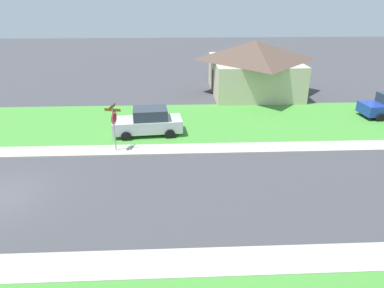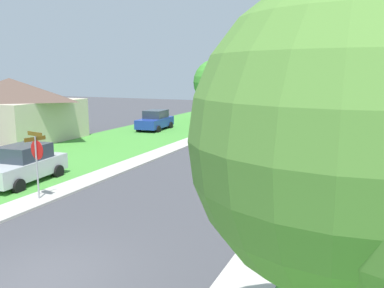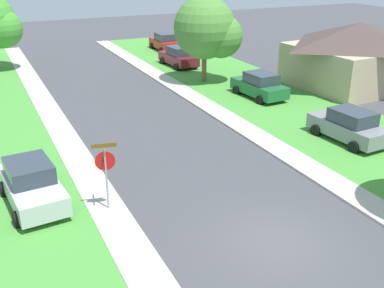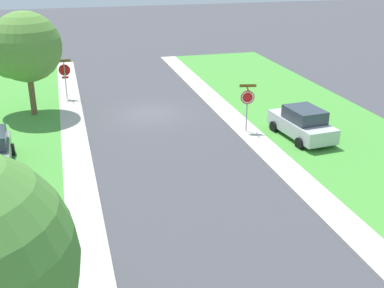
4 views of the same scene
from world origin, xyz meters
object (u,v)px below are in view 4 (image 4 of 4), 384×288
stop_sign_far_corner (247,100)px  car_silver_near_corner (302,123)px  stop_sign_near_corner (65,73)px  tree_across_left (22,49)px

stop_sign_far_corner → car_silver_near_corner: 3.20m
stop_sign_near_corner → stop_sign_far_corner: size_ratio=1.00×
car_silver_near_corner → tree_across_left: size_ratio=0.71×
car_silver_near_corner → stop_sign_far_corner: bearing=-33.4°
stop_sign_near_corner → tree_across_left: tree_across_left is taller
tree_across_left → stop_sign_near_corner: bearing=-130.6°
stop_sign_far_corner → tree_across_left: size_ratio=0.44×
stop_sign_far_corner → car_silver_near_corner: stop_sign_far_corner is taller
car_silver_near_corner → tree_across_left: 16.74m
stop_sign_far_corner → tree_across_left: 13.58m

